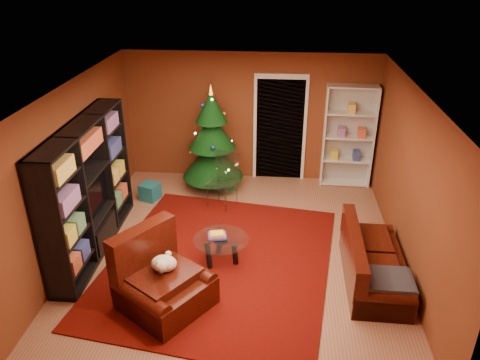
# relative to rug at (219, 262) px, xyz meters

# --- Properties ---
(floor) EXTENTS (5.00, 5.50, 0.05)m
(floor) POSITION_rel_rug_xyz_m (0.25, 0.37, -0.04)
(floor) COLOR #8F573D
(floor) RESTS_ON ground
(ceiling) EXTENTS (5.00, 5.50, 0.05)m
(ceiling) POSITION_rel_rug_xyz_m (0.25, 0.37, 2.61)
(ceiling) COLOR silver
(ceiling) RESTS_ON wall_back
(wall_back) EXTENTS (5.00, 0.05, 2.60)m
(wall_back) POSITION_rel_rug_xyz_m (0.25, 3.14, 1.29)
(wall_back) COLOR brown
(wall_back) RESTS_ON ground
(wall_left) EXTENTS (0.05, 5.50, 2.60)m
(wall_left) POSITION_rel_rug_xyz_m (-2.27, 0.37, 1.29)
(wall_left) COLOR brown
(wall_left) RESTS_ON ground
(wall_right) EXTENTS (0.05, 5.50, 2.60)m
(wall_right) POSITION_rel_rug_xyz_m (2.78, 0.37, 1.29)
(wall_right) COLOR brown
(wall_right) RESTS_ON ground
(doorway) EXTENTS (1.06, 0.60, 2.16)m
(doorway) POSITION_rel_rug_xyz_m (0.85, 3.10, 1.04)
(doorway) COLOR black
(doorway) RESTS_ON floor
(rug) EXTENTS (3.81, 4.26, 0.02)m
(rug) POSITION_rel_rug_xyz_m (0.00, 0.00, 0.00)
(rug) COLOR #590A05
(rug) RESTS_ON floor
(media_unit) EXTENTS (0.43, 2.70, 2.07)m
(media_unit) POSITION_rel_rug_xyz_m (-2.02, 0.27, 1.02)
(media_unit) COLOR black
(media_unit) RESTS_ON floor
(christmas_tree) EXTENTS (1.55, 1.55, 2.13)m
(christmas_tree) POSITION_rel_rug_xyz_m (-0.44, 2.52, 1.02)
(christmas_tree) COLOR black
(christmas_tree) RESTS_ON floor
(gift_box_teal) EXTENTS (0.41, 0.41, 0.32)m
(gift_box_teal) POSITION_rel_rug_xyz_m (-1.58, 1.92, 0.15)
(gift_box_teal) COLOR #155F6E
(gift_box_teal) RESTS_ON floor
(gift_box_green) EXTENTS (0.27, 0.27, 0.24)m
(gift_box_green) POSITION_rel_rug_xyz_m (-0.09, 2.49, 0.11)
(gift_box_green) COLOR #1E6529
(gift_box_green) RESTS_ON floor
(gift_box_red) EXTENTS (0.25, 0.25, 0.24)m
(gift_box_red) POSITION_rel_rug_xyz_m (-0.69, 2.96, 0.11)
(gift_box_red) COLOR #A42739
(gift_box_red) RESTS_ON floor
(white_bookshelf) EXTENTS (0.98, 0.39, 2.10)m
(white_bookshelf) POSITION_rel_rug_xyz_m (2.20, 2.94, 1.01)
(white_bookshelf) COLOR white
(white_bookshelf) RESTS_ON floor
(armchair) EXTENTS (1.55, 1.55, 0.87)m
(armchair) POSITION_rel_rug_xyz_m (-0.58, -1.03, 0.42)
(armchair) COLOR black
(armchair) RESTS_ON rug
(dog) EXTENTS (0.48, 0.50, 0.28)m
(dog) POSITION_rel_rug_xyz_m (-0.59, -0.96, 0.64)
(dog) COLOR beige
(dog) RESTS_ON armchair
(sofa) EXTENTS (0.83, 1.79, 0.77)m
(sofa) POSITION_rel_rug_xyz_m (2.27, -0.21, 0.37)
(sofa) COLOR black
(sofa) RESTS_ON rug
(coffee_table) EXTENTS (0.99, 0.99, 0.52)m
(coffee_table) POSITION_rel_rug_xyz_m (0.03, 0.02, 0.21)
(coffee_table) COLOR gray
(coffee_table) RESTS_ON rug
(acrylic_chair) EXTENTS (0.66, 0.68, 0.94)m
(acrylic_chair) POSITION_rel_rug_xyz_m (-0.17, 1.75, 0.46)
(acrylic_chair) COLOR #66605B
(acrylic_chair) RESTS_ON rug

